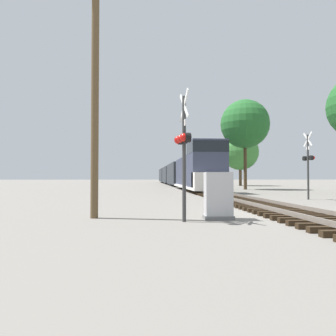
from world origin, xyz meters
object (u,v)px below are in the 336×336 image
object	(u,v)px
freight_train	(175,174)
tree_deep_background	(240,152)
crossing_signal_near	(183,144)
relay_cabinet	(218,196)
utility_pole	(95,81)
crossing_signal_far	(308,161)
tree_mid_background	(245,124)

from	to	relation	value
freight_train	tree_deep_background	bearing A→B (deg)	-21.76
crossing_signal_near	relay_cabinet	world-z (taller)	crossing_signal_near
utility_pole	crossing_signal_far	bearing A→B (deg)	35.48
freight_train	relay_cabinet	xyz separation A→B (m)	(-2.92, -47.43, -1.16)
relay_cabinet	tree_mid_background	distance (m)	28.59
crossing_signal_far	utility_pole	xyz separation A→B (m)	(-11.95, -8.52, 2.27)
freight_train	tree_deep_background	world-z (taller)	tree_deep_background
relay_cabinet	freight_train	bearing A→B (deg)	86.48
crossing_signal_near	tree_deep_background	bearing A→B (deg)	152.19
relay_cabinet	tree_deep_background	size ratio (longest dim) A/B	0.18
tree_mid_background	tree_deep_background	distance (m)	17.63
crossing_signal_far	utility_pole	distance (m)	14.85
crossing_signal_far	crossing_signal_near	bearing A→B (deg)	131.46
crossing_signal_near	relay_cabinet	distance (m)	2.17
freight_train	crossing_signal_near	bearing A→B (deg)	-94.95
relay_cabinet	utility_pole	world-z (taller)	utility_pole
crossing_signal_near	crossing_signal_far	size ratio (longest dim) A/B	0.97
freight_train	utility_pole	xyz separation A→B (m)	(-7.08, -46.90, 2.78)
freight_train	crossing_signal_far	xyz separation A→B (m)	(4.87, -38.39, 0.51)
crossing_signal_near	tree_mid_background	bearing A→B (deg)	149.76
crossing_signal_far	tree_deep_background	bearing A→B (deg)	-14.95
crossing_signal_far	relay_cabinet	xyz separation A→B (m)	(-7.79, -9.05, -1.67)
tree_mid_background	tree_deep_background	world-z (taller)	tree_mid_background
freight_train	utility_pole	bearing A→B (deg)	-98.58
freight_train	utility_pole	world-z (taller)	utility_pole
tree_deep_background	tree_mid_background	bearing A→B (deg)	-104.66
tree_mid_background	crossing_signal_near	bearing A→B (deg)	-111.09
relay_cabinet	tree_mid_background	world-z (taller)	tree_mid_background
tree_mid_background	tree_deep_background	bearing A→B (deg)	75.34
freight_train	relay_cabinet	bearing A→B (deg)	-93.52
relay_cabinet	utility_pole	bearing A→B (deg)	172.75
tree_deep_background	crossing_signal_near	bearing A→B (deg)	-108.65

